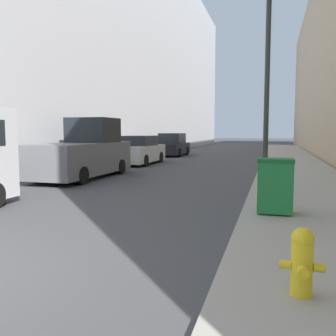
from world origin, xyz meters
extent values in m
cube|color=#9E998E|center=(5.65, 18.00, 0.06)|extent=(3.44, 60.00, 0.12)
cube|color=#BCBCC1|center=(-10.47, 26.00, 8.96)|extent=(12.00, 60.00, 17.91)
cylinder|color=yellow|center=(4.89, 0.98, 0.41)|extent=(0.22, 0.22, 0.58)
sphere|color=yellow|center=(4.89, 0.98, 0.74)|extent=(0.24, 0.24, 0.24)
cylinder|color=yellow|center=(4.89, 0.98, 0.81)|extent=(0.06, 0.06, 0.05)
cylinder|color=yellow|center=(4.89, 0.81, 0.44)|extent=(0.11, 0.12, 0.11)
cylinder|color=yellow|center=(4.72, 0.98, 0.44)|extent=(0.12, 0.09, 0.09)
cylinder|color=yellow|center=(5.06, 0.98, 0.44)|extent=(0.12, 0.09, 0.09)
cube|color=#1E7538|center=(4.62, 5.05, 0.69)|extent=(0.72, 0.56, 1.06)
cube|color=#16572A|center=(4.62, 5.05, 1.26)|extent=(0.74, 0.57, 0.08)
cylinder|color=black|center=(4.32, 5.29, 0.20)|extent=(0.05, 0.16, 0.16)
cylinder|color=black|center=(4.93, 5.29, 0.20)|extent=(0.05, 0.16, 0.16)
cylinder|color=#2D332D|center=(4.33, 8.78, 0.25)|extent=(0.29, 0.29, 0.25)
cylinder|color=#2D332D|center=(4.33, 8.78, 3.15)|extent=(0.15, 0.15, 6.05)
cube|color=slate|center=(-2.77, 10.35, 0.79)|extent=(1.92, 5.54, 1.23)
cube|color=black|center=(-2.77, 11.32, 1.91)|extent=(1.77, 1.77, 1.02)
cylinder|color=black|center=(-3.67, 12.06, 0.32)|extent=(0.24, 0.64, 0.64)
cylinder|color=black|center=(-1.88, 12.06, 0.32)|extent=(0.24, 0.64, 0.64)
cylinder|color=black|center=(-3.67, 8.63, 0.32)|extent=(0.24, 0.64, 0.64)
cylinder|color=black|center=(-1.88, 8.63, 0.32)|extent=(0.24, 0.64, 0.64)
cube|color=silver|center=(-2.84, 17.01, 0.61)|extent=(1.84, 4.60, 0.90)
cube|color=#1E2328|center=(-2.84, 17.01, 1.34)|extent=(1.62, 2.39, 0.56)
cylinder|color=black|center=(-3.69, 18.39, 0.32)|extent=(0.24, 0.64, 0.64)
cylinder|color=black|center=(-1.99, 18.39, 0.32)|extent=(0.24, 0.64, 0.64)
cylinder|color=black|center=(-3.69, 15.63, 0.32)|extent=(0.24, 0.64, 0.64)
cylinder|color=black|center=(-1.99, 15.63, 0.32)|extent=(0.24, 0.64, 0.64)
cube|color=black|center=(-2.89, 24.57, 0.56)|extent=(1.83, 4.32, 0.81)
cube|color=#1E2328|center=(-2.89, 24.57, 1.35)|extent=(1.61, 2.25, 0.76)
cylinder|color=black|center=(-3.74, 25.86, 0.32)|extent=(0.24, 0.64, 0.64)
cylinder|color=black|center=(-2.05, 25.86, 0.32)|extent=(0.24, 0.64, 0.64)
cylinder|color=black|center=(-3.74, 23.27, 0.32)|extent=(0.24, 0.64, 0.64)
cylinder|color=black|center=(-2.05, 23.27, 0.32)|extent=(0.24, 0.64, 0.64)
camera|label=1|loc=(4.56, -3.09, 1.86)|focal=40.00mm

